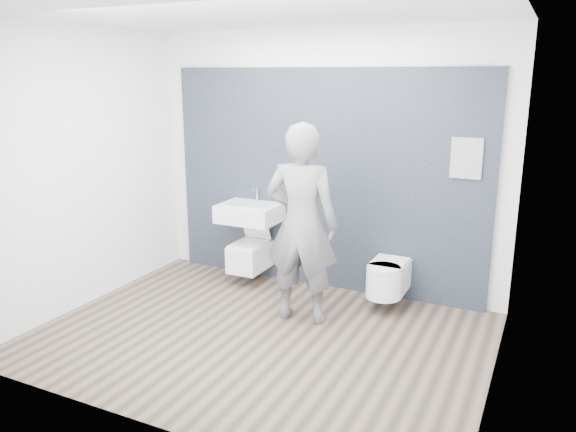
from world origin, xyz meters
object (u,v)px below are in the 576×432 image
at_px(visitor, 302,224).
at_px(toilet_square, 250,255).
at_px(toilet_rounded, 387,278).
at_px(washbasin, 249,212).

bearing_deg(visitor, toilet_square, -42.96).
bearing_deg(toilet_rounded, washbasin, 178.06).
xyz_separation_m(washbasin, visitor, (0.95, -0.67, 0.14)).
height_order(toilet_square, visitor, visitor).
bearing_deg(toilet_rounded, visitor, -137.82).
distance_m(washbasin, visitor, 1.17).
relative_size(washbasin, toilet_rounded, 1.10).
relative_size(toilet_square, visitor, 0.35).
bearing_deg(washbasin, visitor, -35.22).
bearing_deg(visitor, washbasin, -43.01).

